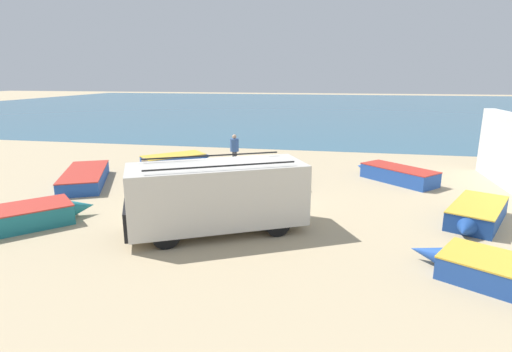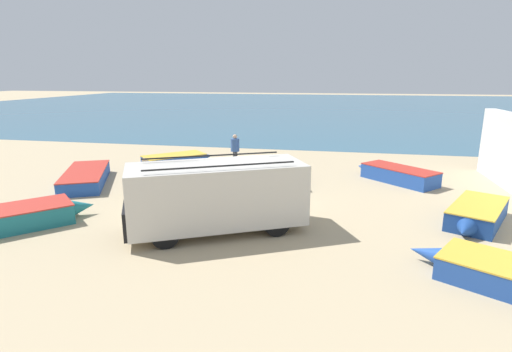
{
  "view_description": "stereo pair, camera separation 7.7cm",
  "coord_description": "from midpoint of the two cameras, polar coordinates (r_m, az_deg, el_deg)",
  "views": [
    {
      "loc": [
        3.58,
        -13.72,
        4.74
      ],
      "look_at": [
        0.69,
        0.84,
        1.0
      ],
      "focal_mm": 28.0,
      "sensor_mm": 36.0,
      "label": 1
    },
    {
      "loc": [
        3.65,
        -13.71,
        4.74
      ],
      "look_at": [
        0.69,
        0.84,
        1.0
      ],
      "focal_mm": 28.0,
      "sensor_mm": 36.0,
      "label": 2
    }
  ],
  "objects": [
    {
      "name": "fishing_rowboat_3",
      "position": [
        19.71,
        -23.28,
        -0.05
      ],
      "size": [
        3.43,
        5.35,
        0.6
      ],
      "rotation": [
        0.0,
        0.0,
        2.02
      ],
      "color": "#234CA3",
      "rests_on": "ground_plane"
    },
    {
      "name": "parked_van",
      "position": [
        12.34,
        -5.83,
        -2.68
      ],
      "size": [
        5.73,
        4.24,
        2.29
      ],
      "rotation": [
        0.0,
        0.0,
        3.61
      ],
      "color": "beige",
      "rests_on": "ground_plane"
    },
    {
      "name": "ground_plane",
      "position": [
        14.95,
        -3.38,
        -4.37
      ],
      "size": [
        200.0,
        200.0,
        0.0
      ],
      "primitive_type": "plane",
      "color": "tan"
    },
    {
      "name": "fisherman_0",
      "position": [
        16.24,
        -15.68,
        0.22
      ],
      "size": [
        0.43,
        0.43,
        1.64
      ],
      "rotation": [
        0.0,
        0.0,
        0.44
      ],
      "color": "#5B564C",
      "rests_on": "ground_plane"
    },
    {
      "name": "fishing_rowboat_1",
      "position": [
        18.87,
        3.24,
        0.59
      ],
      "size": [
        2.33,
        4.91,
        0.65
      ],
      "rotation": [
        0.0,
        0.0,
        1.84
      ],
      "color": "#234CA3",
      "rests_on": "ground_plane"
    },
    {
      "name": "fishing_rowboat_0",
      "position": [
        22.33,
        -11.51,
        2.32
      ],
      "size": [
        3.52,
        3.51,
        0.55
      ],
      "rotation": [
        0.0,
        0.0,
        0.78
      ],
      "color": "#234CA3",
      "rests_on": "ground_plane"
    },
    {
      "name": "fishing_rowboat_4",
      "position": [
        19.47,
        19.2,
        0.28
      ],
      "size": [
        3.65,
        3.54,
        0.68
      ],
      "rotation": [
        0.0,
        0.0,
        2.38
      ],
      "color": "#234CA3",
      "rests_on": "ground_plane"
    },
    {
      "name": "fishing_rowboat_2",
      "position": [
        15.05,
        28.83,
        -4.76
      ],
      "size": [
        2.66,
        3.83,
        0.64
      ],
      "rotation": [
        0.0,
        0.0,
        4.24
      ],
      "color": "navy",
      "rests_on": "ground_plane"
    },
    {
      "name": "fisherman_1",
      "position": [
        21.2,
        -3.2,
        4.07
      ],
      "size": [
        0.46,
        0.46,
        1.74
      ],
      "rotation": [
        0.0,
        0.0,
        6.03
      ],
      "color": "#38383D",
      "rests_on": "ground_plane"
    },
    {
      "name": "sea_water",
      "position": [
        65.98,
        8.17,
        9.89
      ],
      "size": [
        120.0,
        80.0,
        0.01
      ],
      "primitive_type": "cube",
      "color": "#33607A",
      "rests_on": "ground_plane"
    },
    {
      "name": "fishing_rowboat_6",
      "position": [
        14.94,
        -31.38,
        -5.17
      ],
      "size": [
        3.79,
        3.97,
        0.67
      ],
      "rotation": [
        0.0,
        0.0,
        0.82
      ],
      "color": "#1E757F",
      "rests_on": "ground_plane"
    }
  ]
}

